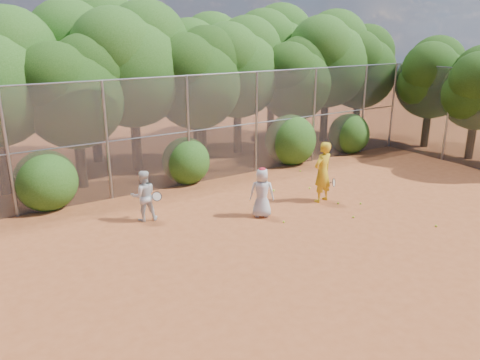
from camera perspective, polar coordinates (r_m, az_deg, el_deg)
ground at (r=13.60m, az=9.31°, el=-6.47°), size 80.00×80.00×0.00m
fence_back at (r=17.60m, az=-3.72°, el=6.41°), size 20.05×0.09×4.03m
fence_side at (r=22.32m, az=24.02°, el=7.36°), size 0.09×6.09×4.03m
tree_2 at (r=17.53m, az=-19.57°, el=10.45°), size 3.99×3.47×5.47m
tree_3 at (r=19.13m, az=-13.06°, el=14.01°), size 4.89×4.26×6.70m
tree_4 at (r=19.62m, az=-5.30°, el=12.60°), size 4.19×3.64×5.73m
tree_5 at (r=21.53m, az=-0.24°, el=13.93°), size 4.51×3.92×6.17m
tree_6 at (r=22.22m, az=6.76°, el=12.43°), size 3.86×3.36×5.29m
tree_7 at (r=24.26m, az=10.67°, el=14.64°), size 4.77×4.14×6.53m
tree_8 at (r=25.47m, az=14.48°, el=13.49°), size 4.25×3.70×5.82m
tree_10 at (r=20.92m, az=-17.89°, el=14.57°), size 5.15×4.48×7.06m
tree_11 at (r=22.41m, az=-4.73°, el=14.33°), size 4.64×4.03×6.35m
tree_12 at (r=25.30m, az=3.97°, el=15.55°), size 5.02×4.37×6.88m
tree_13 at (r=24.48m, az=22.43°, el=11.74°), size 3.86×3.36×5.29m
tree_14 at (r=22.97m, az=27.15°, el=10.21°), size 3.61×3.14×4.94m
bush_0 at (r=16.27m, az=-22.62°, el=0.23°), size 2.00×2.00×2.00m
bush_1 at (r=17.74m, az=-6.61°, el=2.59°), size 1.80×1.80×1.80m
bush_2 at (r=20.30m, az=6.18°, el=5.15°), size 2.20×2.20×2.20m
bush_3 at (r=22.63m, az=13.17°, el=5.73°), size 1.90×1.90×1.90m
player_yellow at (r=15.78m, az=10.04°, el=0.95°), size 0.91×0.61×2.06m
player_teen at (r=14.36m, az=2.69°, el=-1.52°), size 0.91×0.83×1.58m
player_white at (r=14.36m, az=-11.66°, el=-1.89°), size 0.90×0.78×1.57m
ball_0 at (r=14.89m, az=13.65°, el=-4.40°), size 0.07×0.07×0.07m
ball_1 at (r=17.24m, az=8.48°, el=-0.97°), size 0.07×0.07×0.07m
ball_2 at (r=15.01m, az=22.80°, el=-5.18°), size 0.07×0.07×0.07m
ball_3 at (r=16.07m, az=14.48°, el=-2.79°), size 0.07×0.07×0.07m
ball_4 at (r=14.18m, az=5.35°, el=-5.10°), size 0.07×0.07×0.07m
ball_5 at (r=19.23m, az=7.36°, el=1.09°), size 0.07×0.07×0.07m
ball_6 at (r=15.92m, az=11.88°, el=-2.79°), size 0.07×0.07×0.07m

